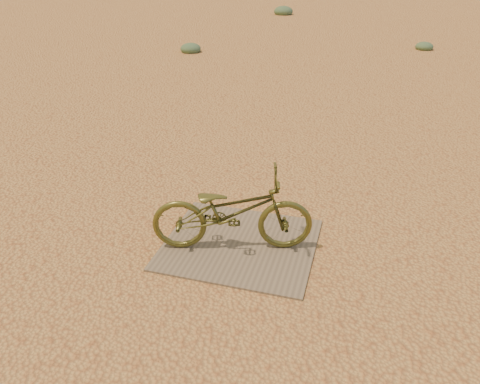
# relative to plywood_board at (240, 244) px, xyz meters

# --- Properties ---
(ground) EXTENTS (120.00, 120.00, 0.00)m
(ground) POSITION_rel_plywood_board_xyz_m (-0.23, 0.29, -0.01)
(ground) COLOR tan
(ground) RESTS_ON ground
(plywood_board) EXTENTS (1.50, 1.33, 0.02)m
(plywood_board) POSITION_rel_plywood_board_xyz_m (0.00, 0.00, 0.00)
(plywood_board) COLOR #6F6049
(plywood_board) RESTS_ON ground
(bicycle) EXTENTS (1.65, 0.96, 0.82)m
(bicycle) POSITION_rel_plywood_board_xyz_m (-0.06, -0.08, 0.42)
(bicycle) COLOR #4E4E1E
(bicycle) RESTS_ON plywood_board
(kale_a) EXTENTS (0.56, 0.56, 0.31)m
(kale_a) POSITION_rel_plywood_board_xyz_m (-3.86, 8.54, -0.01)
(kale_a) COLOR #4E6E49
(kale_a) RESTS_ON ground
(kale_b) EXTENTS (0.49, 0.49, 0.27)m
(kale_b) POSITION_rel_plywood_board_xyz_m (2.36, 10.68, -0.01)
(kale_b) COLOR #4E6E49
(kale_b) RESTS_ON ground
(kale_c) EXTENTS (0.78, 0.78, 0.43)m
(kale_c) POSITION_rel_plywood_board_xyz_m (-2.85, 16.47, -0.01)
(kale_c) COLOR #4E6E49
(kale_c) RESTS_ON ground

